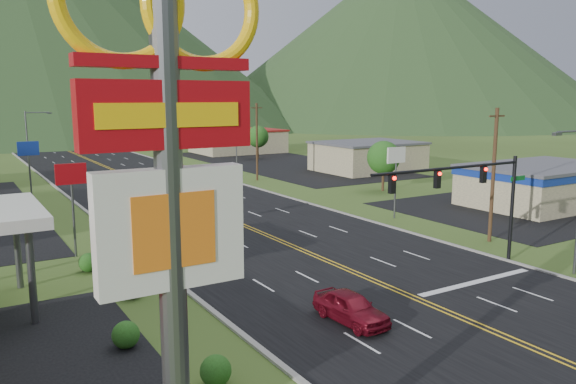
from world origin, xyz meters
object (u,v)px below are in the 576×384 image
traffic_signal (472,186)px  car_dark_mid (144,205)px  streetlight_west (30,141)px  car_red_near (351,308)px  pylon_sign (168,168)px  car_red_far (178,170)px

traffic_signal → car_dark_mid: 31.07m
traffic_signal → streetlight_west: streetlight_west is taller
car_red_near → car_dark_mid: bearing=88.1°
pylon_sign → car_red_near: pylon_sign is taller
pylon_sign → car_red_far: 67.77m
pylon_sign → car_red_far: pylon_sign is taller
car_dark_mid → car_red_near: bearing=-87.5°
pylon_sign → car_red_far: size_ratio=3.33×
car_dark_mid → pylon_sign: bearing=-104.3°
pylon_sign → car_dark_mid: (11.56, 40.31, -8.61)m
car_red_near → car_dark_mid: (-0.46, 31.19, -0.06)m
streetlight_west → pylon_sign: bearing=-94.5°
pylon_sign → car_red_near: size_ratio=3.21×
streetlight_west → car_red_near: bearing=-83.5°
car_dark_mid → streetlight_west: bearing=104.4°
pylon_sign → traffic_signal: pylon_sign is taller
traffic_signal → car_red_far: size_ratio=3.12×
car_red_near → car_red_far: car_red_near is taller
car_dark_mid → car_red_far: bearing=64.2°
pylon_sign → traffic_signal: size_ratio=1.07×
car_red_far → pylon_sign: bearing=74.2°
streetlight_west → car_red_near: (6.70, -58.88, -4.44)m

